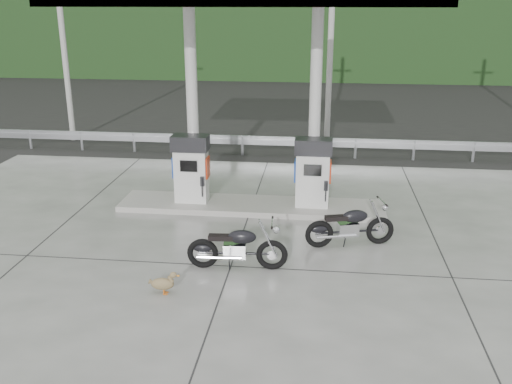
# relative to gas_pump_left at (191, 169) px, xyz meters

# --- Properties ---
(ground) EXTENTS (160.00, 160.00, 0.00)m
(ground) POSITION_rel_gas_pump_left_xyz_m (1.60, -2.50, -1.07)
(ground) COLOR black
(ground) RESTS_ON ground
(forecourt_apron) EXTENTS (18.00, 14.00, 0.02)m
(forecourt_apron) POSITION_rel_gas_pump_left_xyz_m (1.60, -2.50, -1.06)
(forecourt_apron) COLOR slate
(forecourt_apron) RESTS_ON ground
(pump_island) EXTENTS (7.00, 1.40, 0.15)m
(pump_island) POSITION_rel_gas_pump_left_xyz_m (1.60, 0.00, -0.98)
(pump_island) COLOR gray
(pump_island) RESTS_ON forecourt_apron
(gas_pump_left) EXTENTS (0.95, 0.55, 1.80)m
(gas_pump_left) POSITION_rel_gas_pump_left_xyz_m (0.00, 0.00, 0.00)
(gas_pump_left) COLOR silver
(gas_pump_left) RESTS_ON pump_island
(gas_pump_right) EXTENTS (0.95, 0.55, 1.80)m
(gas_pump_right) POSITION_rel_gas_pump_left_xyz_m (3.20, 0.00, 0.00)
(gas_pump_right) COLOR silver
(gas_pump_right) RESTS_ON pump_island
(canopy_column_left) EXTENTS (0.30, 0.30, 5.00)m
(canopy_column_left) POSITION_rel_gas_pump_left_xyz_m (0.00, 0.40, 1.60)
(canopy_column_left) COLOR silver
(canopy_column_left) RESTS_ON pump_island
(canopy_column_right) EXTENTS (0.30, 0.30, 5.00)m
(canopy_column_right) POSITION_rel_gas_pump_left_xyz_m (3.20, 0.40, 1.60)
(canopy_column_right) COLOR silver
(canopy_column_right) RESTS_ON pump_island
(guardrail) EXTENTS (26.00, 0.16, 1.42)m
(guardrail) POSITION_rel_gas_pump_left_xyz_m (1.60, 5.50, -0.36)
(guardrail) COLOR #999CA1
(guardrail) RESTS_ON ground
(road) EXTENTS (60.00, 7.00, 0.01)m
(road) POSITION_rel_gas_pump_left_xyz_m (1.60, 9.00, -1.07)
(road) COLOR black
(road) RESTS_ON ground
(utility_pole_a) EXTENTS (0.22, 0.22, 8.00)m
(utility_pole_a) POSITION_rel_gas_pump_left_xyz_m (-6.40, 7.00, 2.93)
(utility_pole_a) COLOR #979791
(utility_pole_a) RESTS_ON ground
(utility_pole_b) EXTENTS (0.22, 0.22, 8.00)m
(utility_pole_b) POSITION_rel_gas_pump_left_xyz_m (3.60, 7.00, 2.93)
(utility_pole_b) COLOR #979791
(utility_pole_b) RESTS_ON ground
(tree_band) EXTENTS (80.00, 6.00, 6.00)m
(tree_band) POSITION_rel_gas_pump_left_xyz_m (1.60, 27.50, 1.93)
(tree_band) COLOR black
(tree_band) RESTS_ON ground
(forested_hills) EXTENTS (100.00, 40.00, 140.00)m
(forested_hills) POSITION_rel_gas_pump_left_xyz_m (1.60, 57.50, -1.07)
(forested_hills) COLOR black
(forested_hills) RESTS_ON ground
(motorcycle_left) EXTENTS (1.98, 0.73, 0.92)m
(motorcycle_left) POSITION_rel_gas_pump_left_xyz_m (1.75, -3.56, -0.59)
(motorcycle_left) COLOR black
(motorcycle_left) RESTS_ON forecourt_apron
(motorcycle_right) EXTENTS (2.02, 1.08, 0.91)m
(motorcycle_right) POSITION_rel_gas_pump_left_xyz_m (4.10, -2.12, -0.59)
(motorcycle_right) COLOR black
(motorcycle_right) RESTS_ON forecourt_apron
(duck) EXTENTS (0.55, 0.19, 0.39)m
(duck) POSITION_rel_gas_pump_left_xyz_m (0.50, -4.79, -0.86)
(duck) COLOR brown
(duck) RESTS_ON forecourt_apron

